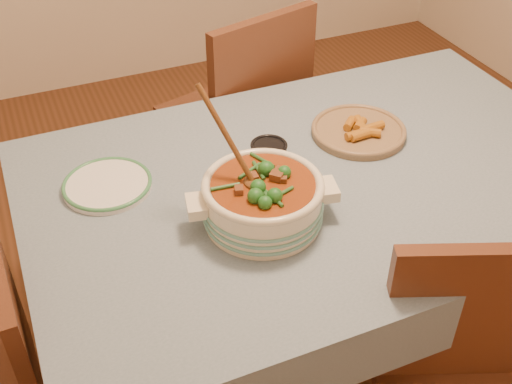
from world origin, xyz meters
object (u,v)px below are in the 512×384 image
at_px(dining_table, 320,201).
at_px(chair_far, 244,111).
at_px(stew_casserole, 263,197).
at_px(white_plate, 107,184).
at_px(condiment_bowl, 269,151).
at_px(fried_plate, 359,129).

relative_size(dining_table, chair_far, 1.72).
distance_m(stew_casserole, white_plate, 0.46).
bearing_deg(dining_table, condiment_bowl, 129.74).
bearing_deg(fried_plate, condiment_bowl, -177.27).
relative_size(dining_table, white_plate, 6.40).
distance_m(condiment_bowl, fried_plate, 0.31).
bearing_deg(white_plate, chair_far, 40.90).
xyz_separation_m(stew_casserole, fried_plate, (0.44, 0.26, -0.06)).
height_order(condiment_bowl, fried_plate, condiment_bowl).
xyz_separation_m(fried_plate, chair_far, (-0.15, 0.59, -0.22)).
xyz_separation_m(condiment_bowl, fried_plate, (0.31, 0.01, -0.01)).
relative_size(stew_casserole, condiment_bowl, 3.17).
relative_size(dining_table, fried_plate, 5.44).
distance_m(dining_table, fried_plate, 0.27).
xyz_separation_m(stew_casserole, condiment_bowl, (0.13, 0.24, -0.05)).
height_order(fried_plate, chair_far, chair_far).
bearing_deg(dining_table, chair_far, 85.67).
xyz_separation_m(dining_table, stew_casserole, (-0.24, -0.11, 0.17)).
bearing_deg(chair_far, condiment_bowl, 59.21).
xyz_separation_m(white_plate, condiment_bowl, (0.47, -0.05, 0.02)).
relative_size(white_plate, chair_far, 0.27).
distance_m(white_plate, fried_plate, 0.78).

